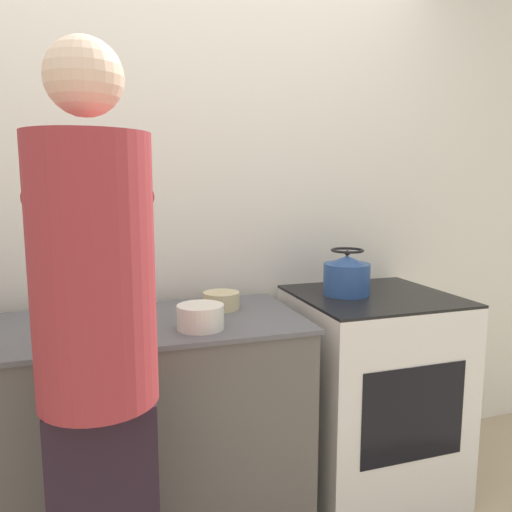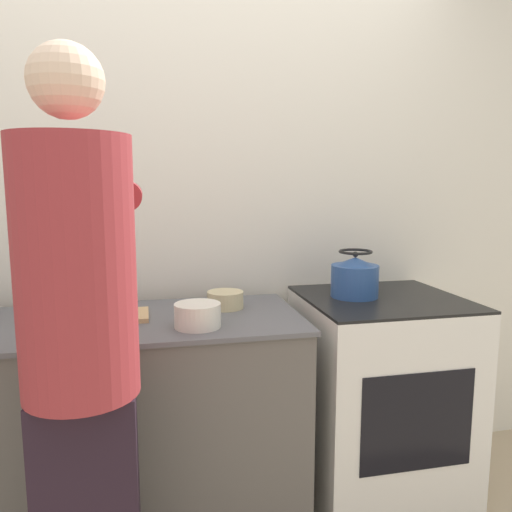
# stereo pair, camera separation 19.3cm
# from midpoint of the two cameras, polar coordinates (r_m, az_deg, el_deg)

# --- Properties ---
(wall_back) EXTENTS (8.00, 0.05, 2.60)m
(wall_back) POSITION_cam_midpoint_polar(r_m,az_deg,el_deg) (2.38, -11.04, 4.97)
(wall_back) COLOR silver
(wall_back) RESTS_ON ground_plane
(counter) EXTENTS (1.56, 0.63, 0.90)m
(counter) POSITION_cam_midpoint_polar(r_m,az_deg,el_deg) (2.17, -19.48, -19.04)
(counter) COLOR #5B5651
(counter) RESTS_ON ground_plane
(oven) EXTENTS (0.68, 0.66, 0.93)m
(oven) POSITION_cam_midpoint_polar(r_m,az_deg,el_deg) (2.45, 10.69, -15.06)
(oven) COLOR silver
(oven) RESTS_ON ground_plane
(person) EXTENTS (0.36, 0.60, 1.79)m
(person) POSITION_cam_midpoint_polar(r_m,az_deg,el_deg) (1.46, -21.40, -10.41)
(person) COLOR black
(person) RESTS_ON ground_plane
(cutting_board) EXTENTS (0.36, 0.19, 0.02)m
(cutting_board) POSITION_cam_midpoint_polar(r_m,az_deg,el_deg) (2.03, -20.31, -7.05)
(cutting_board) COLOR tan
(cutting_board) RESTS_ON counter
(knife) EXTENTS (0.22, 0.08, 0.01)m
(knife) POSITION_cam_midpoint_polar(r_m,az_deg,el_deg) (2.01, -22.04, -6.98)
(knife) COLOR silver
(knife) RESTS_ON cutting_board
(kettle) EXTENTS (0.21, 0.21, 0.21)m
(kettle) POSITION_cam_midpoint_polar(r_m,az_deg,el_deg) (2.27, 7.95, -2.24)
(kettle) COLOR #284C8C
(kettle) RESTS_ON oven
(bowl_prep) EXTENTS (0.17, 0.17, 0.09)m
(bowl_prep) POSITION_cam_midpoint_polar(r_m,az_deg,el_deg) (1.86, -9.36, -6.91)
(bowl_prep) COLOR silver
(bowl_prep) RESTS_ON counter
(bowl_mixing) EXTENTS (0.15, 0.15, 0.07)m
(bowl_mixing) POSITION_cam_midpoint_polar(r_m,az_deg,el_deg) (2.13, -6.59, -5.11)
(bowl_mixing) COLOR #C6B789
(bowl_mixing) RESTS_ON counter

